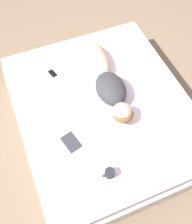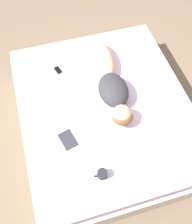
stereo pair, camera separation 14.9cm
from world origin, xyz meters
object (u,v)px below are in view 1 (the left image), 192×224
Objects in this scene: person at (107,81)px; cell_phone at (53,74)px; open_magazine at (80,137)px; coffee_mug at (110,173)px.

cell_phone is (0.51, -0.41, -0.09)m from person.
person is 7.50× the size of cell_phone.
open_magazine is at bearing 46.61° from person.
cell_phone is at bearing -35.80° from person.
open_magazine is 2.96× the size of cell_phone.
coffee_mug is 0.77× the size of cell_phone.
coffee_mug reaches higher than open_magazine.
cell_phone is at bearing -103.83° from open_magazine.
coffee_mug is at bearing 70.81° from person.
coffee_mug is (-0.12, 0.46, 0.04)m from open_magazine.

